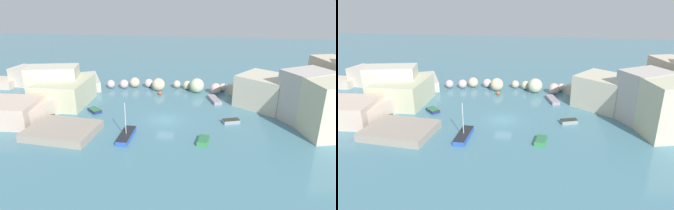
{
  "view_description": "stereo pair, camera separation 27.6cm",
  "coord_description": "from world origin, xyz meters",
  "views": [
    {
      "loc": [
        5.64,
        -41.13,
        18.43
      ],
      "look_at": [
        0.0,
        3.58,
        1.0
      ],
      "focal_mm": 32.98,
      "sensor_mm": 36.0,
      "label": 1
    },
    {
      "loc": [
        5.92,
        -41.1,
        18.43
      ],
      "look_at": [
        0.0,
        3.58,
        1.0
      ],
      "focal_mm": 32.98,
      "sensor_mm": 36.0,
      "label": 2
    }
  ],
  "objects": [
    {
      "name": "cove_water",
      "position": [
        0.0,
        0.0,
        0.0
      ],
      "size": [
        160.0,
        160.0,
        0.0
      ],
      "primitive_type": "plane",
      "color": "teal",
      "rests_on": "ground"
    },
    {
      "name": "moored_boat_4",
      "position": [
        9.58,
        0.11,
        0.29
      ],
      "size": [
        2.59,
        1.79,
        0.59
      ],
      "rotation": [
        0.0,
        0.0,
        0.33
      ],
      "color": "gray",
      "rests_on": "cove_water"
    },
    {
      "name": "moored_boat_5",
      "position": [
        -15.7,
        -3.16,
        0.33
      ],
      "size": [
        3.66,
        4.13,
        0.64
      ],
      "rotation": [
        0.0,
        0.0,
        2.24
      ],
      "color": "red",
      "rests_on": "cove_water"
    },
    {
      "name": "cliff_headland_right",
      "position": [
        21.21,
        5.04,
        3.47
      ],
      "size": [
        20.55,
        22.98,
        9.16
      ],
      "color": "#BFB4AC",
      "rests_on": "ground"
    },
    {
      "name": "cliff_headland_left",
      "position": [
        -20.86,
        5.97,
        1.81
      ],
      "size": [
        24.41,
        26.14,
        6.03
      ],
      "color": "beige",
      "rests_on": "ground"
    },
    {
      "name": "rock_breakwater",
      "position": [
        2.11,
        13.97,
        1.04
      ],
      "size": [
        30.73,
        4.27,
        2.65
      ],
      "color": "#C4ABAB",
      "rests_on": "ground"
    },
    {
      "name": "stone_dock",
      "position": [
        -12.87,
        -6.33,
        0.53
      ],
      "size": [
        9.43,
        7.57,
        1.07
      ],
      "primitive_type": "cube",
      "rotation": [
        0.0,
        0.0,
        -0.1
      ],
      "color": "gray",
      "rests_on": "ground"
    },
    {
      "name": "channel_buoy",
      "position": [
        -2.43,
        11.08,
        0.34
      ],
      "size": [
        0.67,
        0.67,
        0.67
      ],
      "primitive_type": "sphere",
      "color": "#E04C28",
      "rests_on": "cove_water"
    },
    {
      "name": "moored_boat_2",
      "position": [
        7.31,
        9.01,
        0.27
      ],
      "size": [
        2.49,
        4.29,
        0.53
      ],
      "rotation": [
        0.0,
        0.0,
        5.02
      ],
      "color": "gray",
      "rests_on": "cove_water"
    },
    {
      "name": "moored_boat_0",
      "position": [
        -11.39,
        1.83,
        0.23
      ],
      "size": [
        2.65,
        2.62,
        0.44
      ],
      "rotation": [
        0.0,
        0.0,
        5.52
      ],
      "color": "navy",
      "rests_on": "cove_water"
    },
    {
      "name": "moored_boat_3",
      "position": [
        5.75,
        -6.35,
        0.3
      ],
      "size": [
        1.67,
        2.63,
        0.62
      ],
      "rotation": [
        0.0,
        0.0,
        4.57
      ],
      "color": "#388D4D",
      "rests_on": "cove_water"
    },
    {
      "name": "moored_boat_1",
      "position": [
        -4.21,
        -6.32,
        0.36
      ],
      "size": [
        1.58,
        4.92,
        4.87
      ],
      "rotation": [
        0.0,
        0.0,
        1.54
      ],
      "color": "#2D56B6",
      "rests_on": "cove_water"
    }
  ]
}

